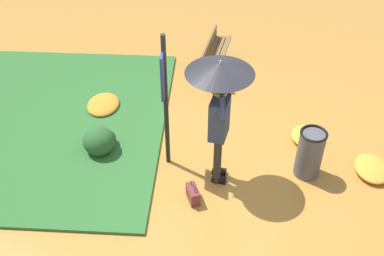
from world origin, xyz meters
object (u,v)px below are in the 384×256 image
object	(u,v)px
info_sign_post	(165,88)
handbag	(193,194)
trash_bin	(310,153)
park_bench	(215,55)
person_with_umbrella	(220,93)

from	to	relation	value
info_sign_post	handbag	size ratio (longest dim) A/B	6.22
info_sign_post	trash_bin	distance (m)	2.45
park_bench	trash_bin	size ratio (longest dim) A/B	1.68
person_with_umbrella	trash_bin	size ratio (longest dim) A/B	2.45
person_with_umbrella	handbag	world-z (taller)	person_with_umbrella
info_sign_post	handbag	world-z (taller)	info_sign_post
info_sign_post	park_bench	xyz separation A→B (m)	(2.78, -0.71, -1.04)
park_bench	person_with_umbrella	bearing A→B (deg)	-178.37
person_with_umbrella	park_bench	xyz separation A→B (m)	(3.02, 0.09, -1.15)
person_with_umbrella	handbag	xyz separation A→B (m)	(-0.57, 0.33, -1.42)
handbag	trash_bin	xyz separation A→B (m)	(0.68, -1.76, 0.29)
person_with_umbrella	info_sign_post	bearing A→B (deg)	73.13
info_sign_post	park_bench	size ratio (longest dim) A/B	1.64
handbag	person_with_umbrella	bearing A→B (deg)	-30.07
person_with_umbrella	handbag	size ratio (longest dim) A/B	5.53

